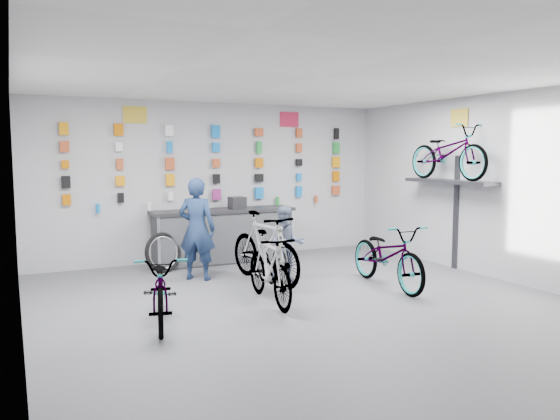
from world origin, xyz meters
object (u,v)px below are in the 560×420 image
bike_left (161,288)px  customer (286,245)px  bike_right (388,255)px  bike_service (265,248)px  bike_center (269,268)px  counter (224,236)px  clerk (197,229)px

bike_left → customer: size_ratio=1.37×
bike_right → customer: customer is taller
bike_service → customer: (0.31, -0.14, 0.05)m
bike_center → counter: bearing=86.7°
bike_center → clerk: size_ratio=0.98×
bike_center → bike_right: bike_right is taller
clerk → bike_left: bearing=98.1°
bike_center → bike_right: bearing=6.0°
bike_right → clerk: bearing=148.8°
customer → counter: bearing=122.0°
counter → bike_left: size_ratio=1.62×
bike_left → customer: (2.29, 1.21, 0.17)m
bike_left → bike_service: bearing=48.1°
bike_left → bike_right: (3.55, 0.26, 0.06)m
counter → bike_left: bearing=-122.0°
bike_left → bike_service: 2.41m
bike_right → customer: (-1.26, 0.95, 0.11)m
counter → bike_service: bearing=-89.9°
bike_center → bike_right: size_ratio=0.86×
bike_service → clerk: clerk is taller
bike_left → counter: bearing=71.8°
bike_left → bike_right: 3.56m
bike_right → bike_service: bike_service is taller
counter → bike_service: size_ratio=1.45×
bike_right → bike_center: bearing=-174.9°
counter → bike_service: (0.00, -1.82, 0.07)m
bike_left → bike_center: bearing=22.6°
bike_center → bike_right: (2.01, 0.03, 0.01)m
bike_left → customer: 2.60m
bike_right → bike_service: (-1.57, 1.09, 0.06)m
bike_left → bike_center: (1.54, 0.24, 0.05)m
bike_service → customer: size_ratio=1.53×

